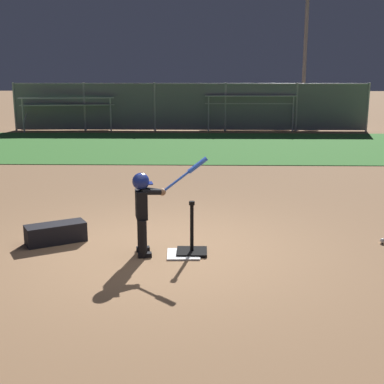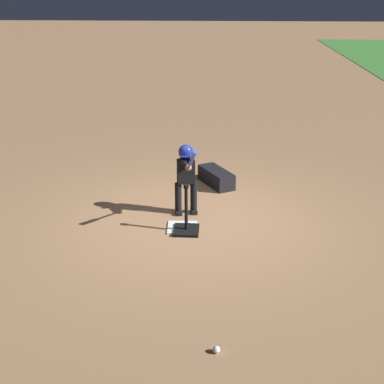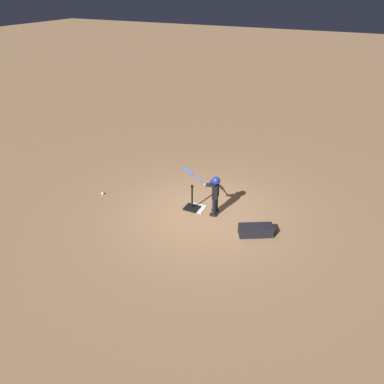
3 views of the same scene
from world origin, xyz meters
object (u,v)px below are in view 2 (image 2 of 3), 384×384
batter_child (186,171)px  baseball (216,350)px  batting_tee (186,225)px  equipment_bag (216,177)px

batter_child → baseball: 3.46m
batting_tee → batter_child: batter_child is taller
batter_child → baseball: size_ratio=17.72×
baseball → batter_child: bearing=-171.3°
batting_tee → baseball: batting_tee is taller
batting_tee → baseball: size_ratio=9.86×
equipment_bag → baseball: bearing=-28.4°
batter_child → equipment_bag: batter_child is taller
batter_child → equipment_bag: bearing=161.4°
batting_tee → equipment_bag: batting_tee is taller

